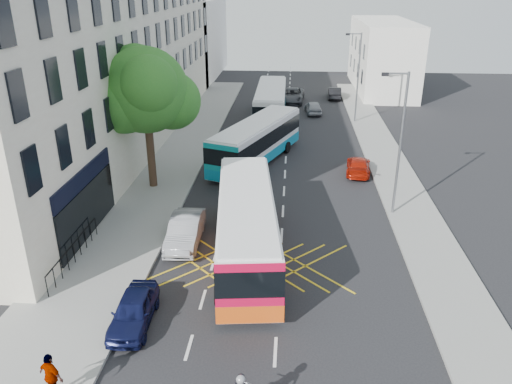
% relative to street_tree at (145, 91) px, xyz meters
% --- Properties ---
extents(ground, '(120.00, 120.00, 0.00)m').
position_rel_street_tree_xyz_m(ground, '(8.51, -14.97, -6.29)').
color(ground, black).
rests_on(ground, ground).
extents(pavement_left, '(5.00, 70.00, 0.15)m').
position_rel_street_tree_xyz_m(pavement_left, '(0.01, 0.03, -6.22)').
color(pavement_left, gray).
rests_on(pavement_left, ground).
extents(pavement_right, '(3.00, 70.00, 0.15)m').
position_rel_street_tree_xyz_m(pavement_right, '(16.01, 0.03, -6.22)').
color(pavement_right, gray).
rests_on(pavement_right, ground).
extents(terrace_main, '(8.30, 45.00, 13.50)m').
position_rel_street_tree_xyz_m(terrace_main, '(-5.49, 9.52, 0.46)').
color(terrace_main, beige).
rests_on(terrace_main, ground).
extents(terrace_far, '(8.00, 20.00, 10.00)m').
position_rel_street_tree_xyz_m(terrace_far, '(-5.49, 40.03, -1.29)').
color(terrace_far, silver).
rests_on(terrace_far, ground).
extents(building_right, '(6.00, 18.00, 8.00)m').
position_rel_street_tree_xyz_m(building_right, '(19.51, 33.03, -2.29)').
color(building_right, silver).
rests_on(building_right, ground).
extents(street_tree, '(6.30, 5.70, 8.80)m').
position_rel_street_tree_xyz_m(street_tree, '(0.00, 0.00, 0.00)').
color(street_tree, '#382619').
rests_on(street_tree, pavement_left).
extents(lamp_near, '(1.45, 0.15, 8.00)m').
position_rel_street_tree_xyz_m(lamp_near, '(14.71, -2.97, -1.68)').
color(lamp_near, slate).
rests_on(lamp_near, pavement_right).
extents(lamp_far, '(1.45, 0.15, 8.00)m').
position_rel_street_tree_xyz_m(lamp_far, '(14.71, 17.03, -1.68)').
color(lamp_far, slate).
rests_on(lamp_far, pavement_right).
extents(railings, '(0.08, 5.60, 1.14)m').
position_rel_street_tree_xyz_m(railings, '(-1.19, -9.67, -5.57)').
color(railings, black).
rests_on(railings, pavement_left).
extents(bus_near, '(3.88, 11.59, 3.20)m').
position_rel_street_tree_xyz_m(bus_near, '(6.86, -8.29, -4.61)').
color(bus_near, silver).
rests_on(bus_near, ground).
extents(bus_mid, '(6.25, 11.09, 3.07)m').
position_rel_street_tree_xyz_m(bus_mid, '(6.35, 5.36, -4.68)').
color(bus_mid, silver).
rests_on(bus_mid, ground).
extents(bus_far, '(2.96, 11.58, 3.25)m').
position_rel_street_tree_xyz_m(bus_far, '(6.86, 17.07, -4.58)').
color(bus_far, silver).
rests_on(bus_far, ground).
extents(parked_car_blue, '(1.59, 3.70, 1.24)m').
position_rel_street_tree_xyz_m(parked_car_blue, '(2.91, -13.74, -5.67)').
color(parked_car_blue, '#0E1239').
rests_on(parked_car_blue, ground).
extents(parked_car_silver, '(1.63, 4.38, 1.43)m').
position_rel_street_tree_xyz_m(parked_car_silver, '(3.61, -7.16, -5.58)').
color(parked_car_silver, '#94959B').
rests_on(parked_car_silver, ground).
extents(red_hatchback, '(2.05, 4.08, 1.14)m').
position_rel_street_tree_xyz_m(red_hatchback, '(13.59, 3.61, -5.72)').
color(red_hatchback, '#AD1907').
rests_on(red_hatchback, ground).
extents(distant_car_grey, '(2.83, 5.52, 1.49)m').
position_rel_street_tree_xyz_m(distant_car_grey, '(8.82, 24.94, -5.55)').
color(distant_car_grey, '#3B3D42').
rests_on(distant_car_grey, ground).
extents(distant_car_silver, '(1.82, 3.82, 1.26)m').
position_rel_street_tree_xyz_m(distant_car_silver, '(11.01, 20.19, -5.66)').
color(distant_car_silver, '#94959A').
rests_on(distant_car_silver, ground).
extents(distant_car_dark, '(1.52, 3.98, 1.30)m').
position_rel_street_tree_xyz_m(distant_car_dark, '(13.62, 27.26, -5.64)').
color(distant_car_dark, black).
rests_on(distant_car_dark, ground).
extents(pedestrian_far, '(1.06, 0.77, 1.67)m').
position_rel_street_tree_xyz_m(pedestrian_far, '(1.51, -17.74, -5.31)').
color(pedestrian_far, gray).
rests_on(pedestrian_far, pavement_left).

